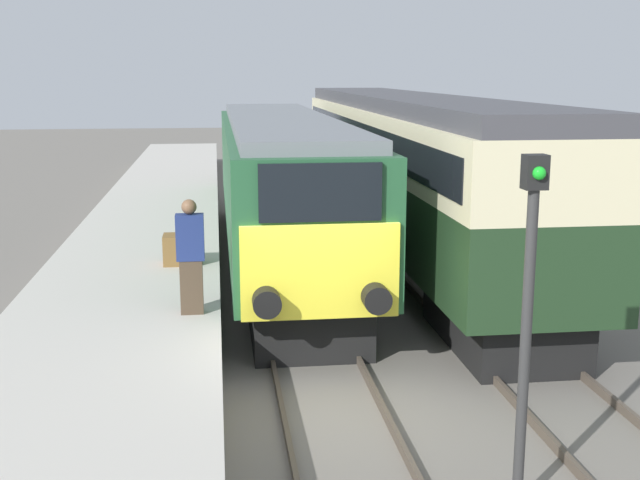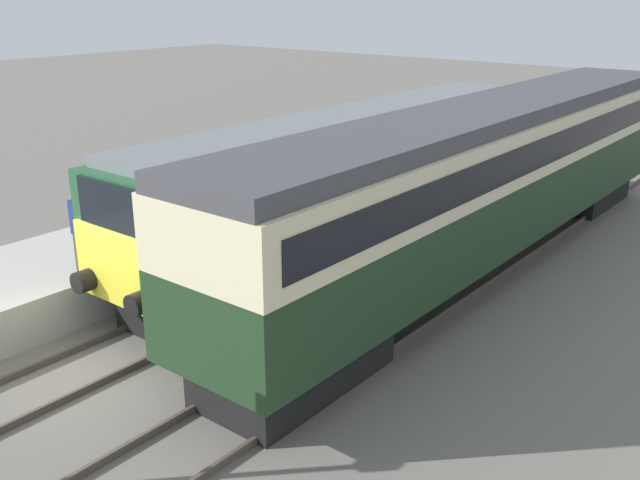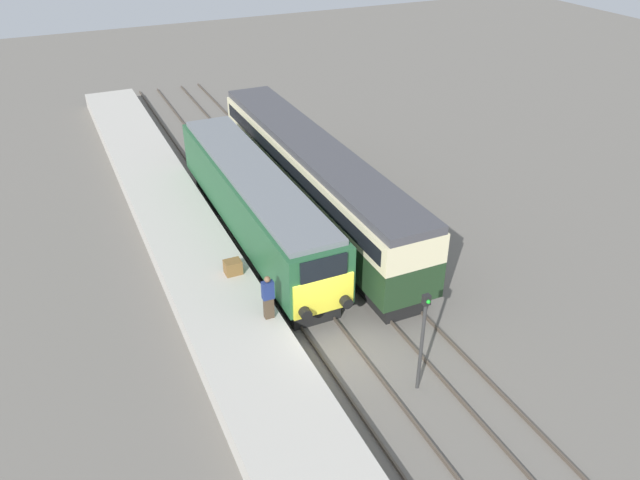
% 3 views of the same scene
% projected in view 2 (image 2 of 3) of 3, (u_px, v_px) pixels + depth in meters
% --- Properties ---
extents(ground_plane, '(120.00, 120.00, 0.00)m').
position_uv_depth(ground_plane, '(78.00, 373.00, 13.30)').
color(ground_plane, slate).
extents(platform_left, '(3.50, 50.00, 0.99)m').
position_uv_depth(platform_left, '(248.00, 215.00, 20.97)').
color(platform_left, '#B7B2A8').
rests_on(platform_left, ground_plane).
extents(rails_near_track, '(1.51, 60.00, 0.14)m').
position_uv_depth(rails_near_track, '(261.00, 287.00, 16.95)').
color(rails_near_track, '#4C4238').
rests_on(rails_near_track, ground_plane).
extents(rails_far_track, '(1.50, 60.00, 0.14)m').
position_uv_depth(rails_far_track, '(379.00, 327.00, 14.95)').
color(rails_far_track, '#4C4238').
rests_on(rails_far_track, ground_plane).
extents(locomotive, '(2.70, 15.97, 3.73)m').
position_uv_depth(locomotive, '(357.00, 173.00, 19.11)').
color(locomotive, black).
rests_on(locomotive, ground_plane).
extents(passenger_carriage, '(2.75, 19.19, 4.20)m').
position_uv_depth(passenger_carriage, '(489.00, 170.00, 17.57)').
color(passenger_carriage, black).
rests_on(passenger_carriage, ground_plane).
extents(person_on_platform, '(0.44, 0.26, 1.85)m').
position_uv_depth(person_on_platform, '(82.00, 232.00, 15.07)').
color(person_on_platform, '#473828').
rests_on(person_on_platform, platform_left).
extents(luggage_crate, '(0.70, 0.56, 0.60)m').
position_uv_depth(luggage_crate, '(196.00, 219.00, 17.99)').
color(luggage_crate, brown).
rests_on(luggage_crate, platform_left).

